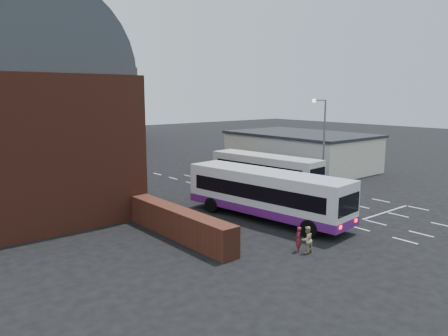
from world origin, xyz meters
TOP-DOWN VIEW (x-y plane):
  - ground at (0.00, 0.00)m, footprint 180.00×180.00m
  - railway_station at (-15.50, 21.00)m, footprint 12.00×28.00m
  - forecourt_wall at (-10.20, 2.00)m, footprint 1.20×10.00m
  - cream_building at (15.00, 14.00)m, footprint 10.40×16.40m
  - brick_terrace at (-6.00, 46.00)m, footprint 22.00×10.00m
  - castle_keep at (6.00, 66.00)m, footprint 22.00×22.00m
  - bus_white_outbound at (-3.22, 1.45)m, footprint 4.39×12.83m
  - bus_white_inbound at (4.13, 8.93)m, footprint 3.79×11.55m
  - bus_blue at (5.69, 10.08)m, footprint 2.84×9.98m
  - bus_red_double at (-0.83, 34.84)m, footprint 3.31×10.91m
  - street_lamp at (8.31, 5.73)m, footprint 1.68×0.46m
  - pedestrian_red at (-6.41, -4.28)m, footprint 0.63×0.59m
  - pedestrian_beige at (-6.16, -4.71)m, footprint 0.78×0.63m

SIDE VIEW (x-z plane):
  - ground at x=0.00m, z-range 0.00..0.00m
  - pedestrian_red at x=-6.41m, z-range 0.00..1.44m
  - pedestrian_beige at x=-6.16m, z-range 0.00..1.52m
  - forecourt_wall at x=-10.20m, z-range 0.00..1.80m
  - bus_blue at x=5.69m, z-range 0.24..2.94m
  - bus_white_inbound at x=4.13m, z-range 0.28..3.37m
  - bus_white_outbound at x=-3.22m, z-range 0.31..3.74m
  - cream_building at x=15.00m, z-range 0.03..4.28m
  - bus_red_double at x=-0.83m, z-range 0.14..4.44m
  - street_lamp at x=8.31m, z-range 0.86..9.18m
  - brick_terrace at x=-6.00m, z-range 0.00..11.00m
  - castle_keep at x=6.00m, z-range 0.00..12.00m
  - railway_station at x=-15.50m, z-range -0.36..15.64m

